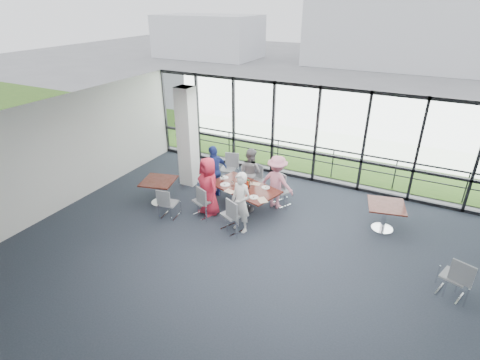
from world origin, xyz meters
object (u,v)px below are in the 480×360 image
at_px(diner_near_left, 208,187).
at_px(diner_end, 214,172).
at_px(diner_near_right, 241,202).
at_px(chair_main_fr, 282,191).
at_px(side_table_left, 159,184).
at_px(diner_far_left, 250,172).
at_px(structural_column, 188,137).
at_px(diner_far_right, 277,182).
at_px(side_table_right, 386,208).
at_px(chair_main_end, 209,180).
at_px(chair_spare_la, 169,203).
at_px(chair_spare_r, 454,276).
at_px(main_table, 245,191).
at_px(chair_spare_lb, 228,169).
at_px(chair_main_fl, 257,180).
at_px(chair_main_nl, 203,201).
at_px(chair_main_nr, 232,214).

relative_size(diner_near_left, diner_end, 1.03).
xyz_separation_m(diner_near_right, chair_main_fr, (0.47, 1.76, -0.38)).
bearing_deg(diner_end, side_table_left, -28.75).
relative_size(diner_near_left, diner_far_left, 1.11).
xyz_separation_m(structural_column, diner_far_right, (3.15, -0.17, -0.80)).
height_order(side_table_right, diner_far_left, diner_far_left).
xyz_separation_m(structural_column, diner_near_left, (1.59, -1.40, -0.74)).
distance_m(chair_main_end, chair_spare_la, 1.76).
xyz_separation_m(diner_near_left, diner_far_left, (0.56, 1.54, -0.08)).
distance_m(side_table_left, diner_near_left, 1.65).
bearing_deg(diner_far_left, chair_spare_r, 173.01).
xyz_separation_m(diner_far_right, chair_spare_r, (4.63, -1.77, -0.33)).
bearing_deg(main_table, chair_spare_lb, 150.50).
distance_m(diner_near_right, chair_main_fl, 2.17).
bearing_deg(side_table_left, chair_spare_r, -2.85).
distance_m(structural_column, chair_main_nl, 2.46).
bearing_deg(diner_near_right, side_table_left, -169.26).
bearing_deg(diner_near_right, chair_main_fl, 117.85).
bearing_deg(chair_main_fl, diner_near_right, 120.80).
relative_size(main_table, chair_spare_la, 2.50).
height_order(structural_column, chair_main_nr, structural_column).
distance_m(diner_far_right, chair_main_fr, 0.41).
distance_m(side_table_right, diner_far_left, 4.01).
height_order(structural_column, diner_near_left, structural_column).
bearing_deg(chair_main_nr, diner_near_right, 60.68).
height_order(side_table_left, chair_main_fr, chair_main_fr).
xyz_separation_m(side_table_left, chair_main_fl, (2.34, 1.88, -0.20)).
relative_size(diner_far_left, diner_far_right, 0.96).
bearing_deg(chair_spare_la, diner_far_right, 27.78).
bearing_deg(chair_main_nl, diner_far_right, 63.99).
xyz_separation_m(side_table_left, chair_spare_r, (7.81, -0.39, -0.17)).
bearing_deg(chair_main_fr, diner_near_right, 104.64).
height_order(side_table_left, chair_spare_la, chair_spare_la).
distance_m(chair_main_end, chair_spare_lb, 0.91).
xyz_separation_m(side_table_left, diner_near_right, (2.82, -0.20, 0.19)).
xyz_separation_m(main_table, chair_main_nl, (-0.90, -0.81, -0.16)).
distance_m(structural_column, diner_near_left, 2.24).
height_order(side_table_right, diner_near_left, diner_near_left).
height_order(diner_near_right, chair_spare_lb, diner_near_right).
distance_m(side_table_right, chair_main_fl, 3.88).
bearing_deg(main_table, diner_far_left, 122.55).
xyz_separation_m(chair_main_nr, chair_spare_la, (-1.89, -0.19, -0.05)).
bearing_deg(diner_end, diner_near_right, 69.36).
height_order(side_table_left, diner_far_right, diner_far_right).
bearing_deg(structural_column, chair_main_fl, 8.10).
xyz_separation_m(chair_main_fl, chair_spare_lb, (-1.16, 0.23, 0.05)).
relative_size(chair_main_nr, chair_main_fr, 1.09).
xyz_separation_m(side_table_right, diner_far_right, (-3.01, -0.16, 0.16)).
bearing_deg(diner_end, structural_column, -90.30).
relative_size(side_table_left, chair_main_fl, 1.26).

